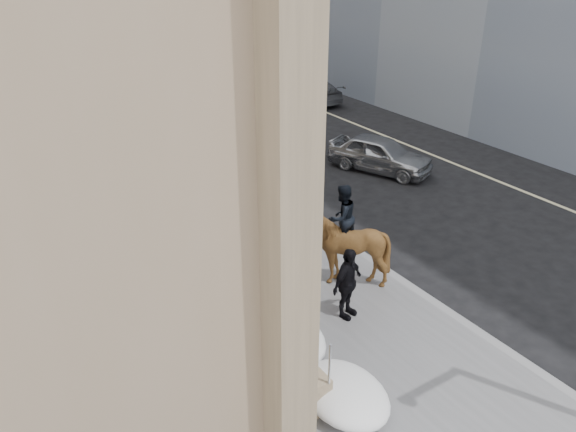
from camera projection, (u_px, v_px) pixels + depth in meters
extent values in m
plane|color=black|center=(339.00, 331.00, 13.10)|extent=(140.00, 140.00, 0.00)
cube|color=#565659|center=(173.00, 185.00, 20.59)|extent=(5.00, 80.00, 0.12)
cube|color=slate|center=(236.00, 171.00, 21.86)|extent=(0.24, 80.00, 0.12)
cube|color=#BFB78C|center=(389.00, 137.00, 25.70)|extent=(0.15, 70.00, 0.01)
cube|color=#7C6A50|center=(48.00, 118.00, 26.86)|extent=(1.10, 44.00, 0.90)
cylinder|color=silver|center=(54.00, 98.00, 26.67)|extent=(0.06, 42.00, 0.06)
cube|color=black|center=(58.00, 71.00, 19.78)|extent=(0.20, 2.20, 4.50)
cube|color=#7C6A50|center=(469.00, 80.00, 27.22)|extent=(2.00, 80.00, 4.00)
cylinder|color=#2D2D30|center=(193.00, 51.00, 23.24)|extent=(0.18, 0.18, 8.00)
cylinder|color=#2D2D30|center=(72.00, 6.00, 38.29)|extent=(0.18, 0.18, 8.00)
cylinder|color=#2D2D30|center=(134.00, 47.00, 29.76)|extent=(0.20, 0.20, 6.00)
imported|color=black|center=(58.00, 5.00, 27.04)|extent=(0.18, 0.22, 1.10)
ellipsoid|color=white|center=(286.00, 337.00, 12.19)|extent=(1.50, 2.10, 0.68)
ellipsoid|color=white|center=(209.00, 256.00, 15.22)|extent=(1.60, 2.20, 0.72)
ellipsoid|color=white|center=(153.00, 205.00, 18.19)|extent=(1.40, 2.00, 0.64)
ellipsoid|color=white|center=(118.00, 165.00, 21.25)|extent=(1.70, 2.30, 0.76)
ellipsoid|color=white|center=(87.00, 138.00, 24.23)|extent=(1.50, 2.10, 0.66)
imported|color=#4B2116|center=(290.00, 261.00, 13.46)|extent=(2.14, 3.01, 2.32)
imported|color=black|center=(286.00, 229.00, 13.22)|extent=(0.73, 0.61, 1.72)
imported|color=#462D14|center=(344.00, 247.00, 14.31)|extent=(1.92, 2.10, 2.08)
imported|color=black|center=(341.00, 217.00, 14.07)|extent=(0.92, 0.76, 1.72)
imported|color=black|center=(347.00, 284.00, 13.04)|extent=(1.15, 0.76, 1.82)
imported|color=#989A9F|center=(380.00, 154.00, 21.76)|extent=(3.12, 4.41, 1.39)
imported|color=slate|center=(313.00, 91.00, 31.05)|extent=(1.77, 4.16, 1.20)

